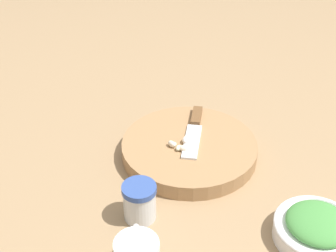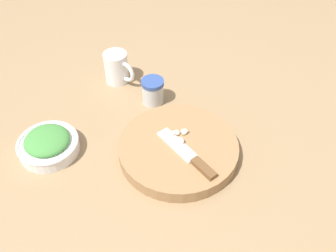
{
  "view_description": "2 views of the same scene",
  "coord_description": "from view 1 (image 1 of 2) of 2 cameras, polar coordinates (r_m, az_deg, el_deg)",
  "views": [
    {
      "loc": [
        -0.76,
        0.19,
        0.66
      ],
      "look_at": [
        0.05,
        0.02,
        0.09
      ],
      "focal_mm": 50.0,
      "sensor_mm": 36.0,
      "label": 1
    },
    {
      "loc": [
        0.37,
        -0.59,
        0.73
      ],
      "look_at": [
        0.02,
        -0.03,
        0.08
      ],
      "focal_mm": 40.0,
      "sensor_mm": 36.0,
      "label": 2
    }
  ],
  "objects": [
    {
      "name": "garlic_cloves",
      "position": [
        1.03,
        1.47,
        -2.22
      ],
      "size": [
        0.05,
        0.06,
        0.02
      ],
      "color": "#F1E3C9",
      "rests_on": "cutting_board"
    },
    {
      "name": "ground_plane",
      "position": [
        1.02,
        1.74,
        -5.64
      ],
      "size": [
        5.0,
        5.0,
        0.0
      ],
      "primitive_type": "plane",
      "color": "#997A56"
    },
    {
      "name": "spice_jar",
      "position": [
        0.9,
        -3.48,
        -9.18
      ],
      "size": [
        0.07,
        0.07,
        0.08
      ],
      "color": "silver",
      "rests_on": "ground_plane"
    },
    {
      "name": "herb_bowl",
      "position": [
        0.91,
        17.68,
        -11.81
      ],
      "size": [
        0.16,
        0.16,
        0.06
      ],
      "color": "white",
      "rests_on": "ground_plane"
    },
    {
      "name": "chef_knife",
      "position": [
        1.09,
        3.22,
        -0.33
      ],
      "size": [
        0.2,
        0.1,
        0.01
      ],
      "rotation": [
        0.0,
        0.0,
        1.21
      ],
      "color": "brown",
      "rests_on": "cutting_board"
    },
    {
      "name": "cutting_board",
      "position": [
        1.06,
        2.61,
        -2.81
      ],
      "size": [
        0.31,
        0.31,
        0.04
      ],
      "color": "#9E754C",
      "rests_on": "ground_plane"
    }
  ]
}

